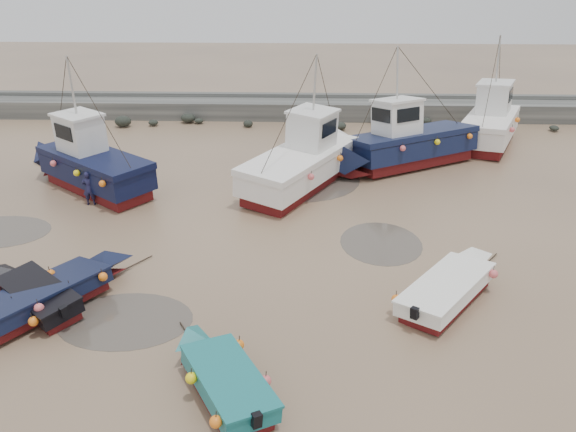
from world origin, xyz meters
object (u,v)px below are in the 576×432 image
dinghy_2 (221,374)px  dinghy_3 (453,285)px  dinghy_4 (35,290)px  cabin_boat_3 (493,121)px  cabin_boat_1 (305,159)px  cabin_boat_2 (404,143)px  person (91,204)px  dinghy_1 (51,292)px  cabin_boat_0 (88,161)px

dinghy_2 → dinghy_3: size_ratio=0.90×
dinghy_4 → cabin_boat_3: (19.65, 17.96, 0.82)m
dinghy_4 → cabin_boat_1: (8.57, 10.94, 0.76)m
dinghy_3 → cabin_boat_2: cabin_boat_2 is taller
cabin_boat_1 → person: 10.19m
dinghy_1 → cabin_boat_3: size_ratio=0.68×
dinghy_2 → person: size_ratio=3.14×
cabin_boat_1 → cabin_boat_2: (5.15, 2.62, 0.01)m
dinghy_1 → cabin_boat_0: (-2.35, 10.12, 0.82)m
dinghy_3 → dinghy_4: (-13.41, -0.78, 0.02)m
cabin_boat_0 → cabin_boat_3: 22.85m
cabin_boat_1 → cabin_boat_3: same height
dinghy_4 → cabin_boat_2: bearing=-4.9°
dinghy_3 → person: dinghy_3 is taller
dinghy_4 → cabin_boat_3: cabin_boat_3 is taller
dinghy_4 → person: bearing=48.3°
dinghy_4 → person: dinghy_4 is taller
cabin_boat_1 → person: (-9.69, -2.88, -1.32)m
dinghy_2 → cabin_boat_0: (-8.31, 13.85, 0.80)m
dinghy_3 → cabin_boat_1: (-4.84, 10.16, 0.78)m
cabin_boat_3 → dinghy_2: bearing=-95.8°
dinghy_3 → dinghy_2: bearing=-108.4°
dinghy_3 → cabin_boat_1: cabin_boat_1 is taller
dinghy_2 → cabin_boat_2: cabin_boat_2 is taller
dinghy_1 → dinghy_3: bearing=38.9°
dinghy_3 → cabin_boat_3: 18.29m
cabin_boat_0 → cabin_boat_1: (10.36, 0.87, -0.04)m
cabin_boat_2 → person: 15.88m
cabin_boat_3 → person: cabin_boat_3 is taller
dinghy_4 → cabin_boat_2: cabin_boat_2 is taller
dinghy_2 → cabin_boat_0: size_ratio=0.60×
dinghy_3 → cabin_boat_2: bearing=126.7°
cabin_boat_2 → person: bearing=80.5°
cabin_boat_0 → cabin_boat_3: same height
dinghy_2 → dinghy_3: 8.27m
dinghy_4 → cabin_boat_0: bearing=50.6°
cabin_boat_1 → dinghy_1: bearing=-97.3°
dinghy_2 → dinghy_3: same height
dinghy_2 → dinghy_4: (-6.51, 3.78, -0.00)m
cabin_boat_0 → dinghy_2: bearing=-110.9°
dinghy_3 → cabin_boat_0: size_ratio=0.67×
dinghy_4 → person: 8.16m
cabin_boat_0 → dinghy_1: bearing=-128.8°
dinghy_4 → cabin_boat_0: size_ratio=0.56×
dinghy_3 → dinghy_4: bearing=-138.6°
cabin_boat_1 → cabin_boat_2: same height
dinghy_4 → cabin_boat_3: size_ratio=0.53×
cabin_boat_2 → person: (-14.83, -5.50, -1.33)m
dinghy_1 → cabin_boat_3: bearing=78.5°
dinghy_1 → person: (-1.67, 8.11, -0.54)m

